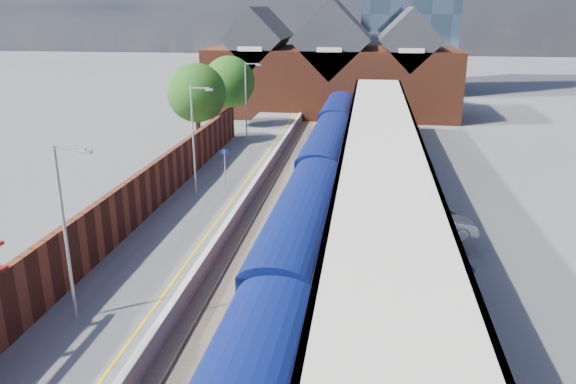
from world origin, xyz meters
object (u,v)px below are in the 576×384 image
(train, at_px, (317,180))
(platform_sign, at_px, (225,161))
(parked_car_red, at_px, (429,323))
(parked_car_dark, at_px, (425,212))
(parked_car_silver, at_px, (437,224))
(lamp_post_d, at_px, (247,96))
(lamp_post_b, at_px, (67,224))
(lamp_post_c, at_px, (195,133))
(parked_car_blue, at_px, (430,265))

(train, bearing_deg, platform_sign, 165.23)
(train, distance_m, platform_sign, 6.74)
(parked_car_red, relative_size, parked_car_dark, 1.02)
(parked_car_dark, bearing_deg, parked_car_silver, -144.57)
(platform_sign, height_order, parked_car_silver, platform_sign)
(lamp_post_d, bearing_deg, parked_car_silver, -55.18)
(train, xyz_separation_m, parked_car_dark, (6.53, -3.65, -0.53))
(lamp_post_b, relative_size, lamp_post_c, 1.00)
(platform_sign, xyz_separation_m, parked_car_dark, (13.02, -5.36, -1.10))
(parked_car_silver, bearing_deg, parked_car_blue, 162.22)
(train, bearing_deg, lamp_post_c, -177.90)
(train, height_order, parked_car_dark, train)
(parked_car_red, xyz_separation_m, parked_car_blue, (0.53, 5.27, -0.14))
(lamp_post_b, height_order, parked_car_red, lamp_post_b)
(platform_sign, xyz_separation_m, parked_car_red, (12.12, -17.62, -0.98))
(lamp_post_d, distance_m, platform_sign, 14.25)
(lamp_post_b, distance_m, lamp_post_d, 32.00)
(lamp_post_d, relative_size, parked_car_dark, 1.72)
(lamp_post_c, distance_m, parked_car_blue, 17.76)
(lamp_post_b, xyz_separation_m, parked_car_silver, (14.86, 10.64, -3.31))
(lamp_post_d, distance_m, parked_car_blue, 30.05)
(lamp_post_c, height_order, platform_sign, lamp_post_c)
(lamp_post_d, relative_size, parked_car_blue, 1.70)
(lamp_post_b, xyz_separation_m, parked_car_dark, (14.38, 12.64, -3.40))
(lamp_post_d, relative_size, parked_car_red, 1.68)
(lamp_post_b, bearing_deg, parked_car_red, 1.60)
(train, relative_size, platform_sign, 26.38)
(parked_car_silver, bearing_deg, lamp_post_b, 117.43)
(parked_car_silver, xyz_separation_m, parked_car_dark, (-0.48, 2.00, -0.09))
(lamp_post_c, relative_size, lamp_post_d, 1.00)
(train, bearing_deg, lamp_post_b, -115.75)
(parked_car_red, bearing_deg, parked_car_silver, 2.09)
(lamp_post_b, relative_size, parked_car_dark, 1.72)
(parked_car_red, xyz_separation_m, parked_car_silver, (1.38, 10.26, -0.03))
(parked_car_red, xyz_separation_m, parked_car_dark, (0.90, 12.26, -0.12))
(lamp_post_c, distance_m, parked_car_silver, 16.14)
(lamp_post_c, bearing_deg, train, 2.10)
(lamp_post_c, distance_m, platform_sign, 3.34)
(platform_sign, bearing_deg, parked_car_dark, -22.39)
(parked_car_dark, bearing_deg, train, 82.79)
(lamp_post_c, xyz_separation_m, platform_sign, (1.36, 2.00, -2.30))
(platform_sign, distance_m, parked_car_blue, 17.72)
(lamp_post_b, xyz_separation_m, parked_car_blue, (14.02, 5.64, -3.42))
(train, distance_m, parked_car_blue, 12.31)
(lamp_post_c, bearing_deg, parked_car_silver, -19.85)
(lamp_post_b, distance_m, parked_car_silver, 18.57)
(lamp_post_d, distance_m, parked_car_red, 34.54)
(lamp_post_b, relative_size, parked_car_silver, 1.69)
(lamp_post_d, xyz_separation_m, parked_car_silver, (14.86, -21.36, -3.31))
(parked_car_silver, relative_size, parked_car_dark, 1.02)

